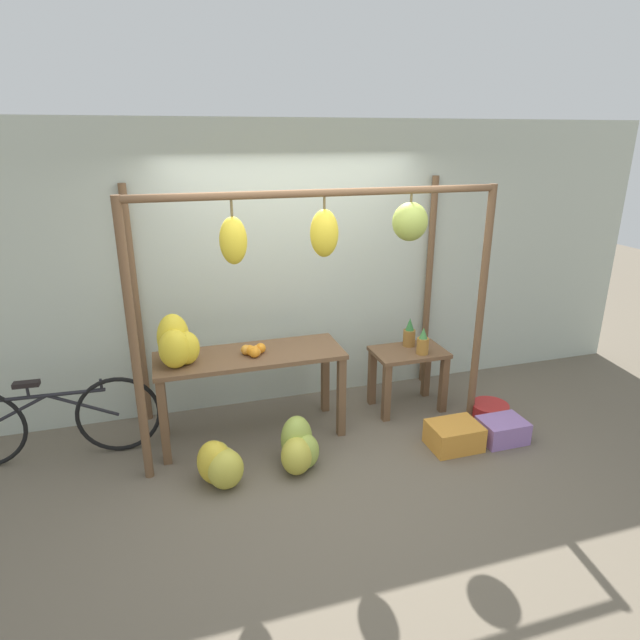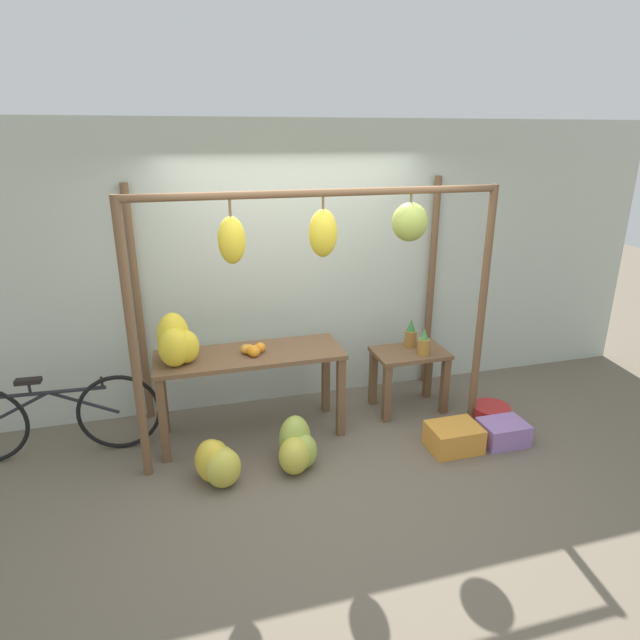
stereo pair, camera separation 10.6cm
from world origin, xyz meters
TOP-DOWN VIEW (x-y plane):
  - ground_plane at (0.00, 0.00)m, footprint 20.00×20.00m
  - shop_wall_back at (0.00, 1.37)m, footprint 8.00×0.08m
  - stall_awning at (0.08, 0.49)m, footprint 3.06×1.16m
  - display_table_main at (-0.56, 0.69)m, footprint 1.66×0.59m
  - display_table_side at (1.03, 0.75)m, footprint 0.72×0.47m
  - banana_pile_on_table at (-1.18, 0.65)m, footprint 0.44×0.46m
  - orange_pile at (-0.53, 0.65)m, footprint 0.22×0.18m
  - pineapple_cluster at (1.10, 0.76)m, footprint 0.15×0.35m
  - banana_pile_ground_left at (-0.94, 0.03)m, footprint 0.45×0.44m
  - banana_pile_ground_right at (-0.28, 0.07)m, footprint 0.43×0.54m
  - fruit_crate_white at (1.12, -0.05)m, footprint 0.45×0.34m
  - blue_bucket at (1.68, 0.24)m, footprint 0.35×0.35m
  - parked_bicycle at (-2.25, 0.79)m, footprint 1.78×0.13m
  - fruit_crate_purple at (1.60, -0.08)m, footprint 0.40×0.31m

SIDE VIEW (x-z plane):
  - ground_plane at x=0.00m, z-range 0.00..0.00m
  - blue_bucket at x=1.68m, z-range 0.00..0.19m
  - fruit_crate_purple at x=1.60m, z-range 0.00..0.20m
  - fruit_crate_white at x=1.12m, z-range 0.00..0.23m
  - banana_pile_ground_left at x=-0.94m, z-range -0.02..0.35m
  - banana_pile_ground_right at x=-0.28m, z-range -0.03..0.39m
  - parked_bicycle at x=-2.25m, z-range 0.00..0.74m
  - display_table_side at x=1.03m, z-range 0.15..0.78m
  - display_table_main at x=-0.56m, z-range 0.27..1.09m
  - pineapple_cluster at x=1.10m, z-range 0.60..0.90m
  - orange_pile at x=-0.53m, z-range 0.81..0.90m
  - banana_pile_on_table at x=-1.18m, z-range 0.79..1.21m
  - shop_wall_back at x=0.00m, z-range 0.00..2.80m
  - stall_awning at x=0.08m, z-range 0.52..2.78m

